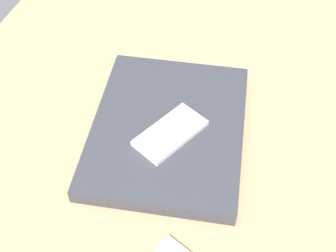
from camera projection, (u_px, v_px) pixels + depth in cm
name	position (u px, v px, depth cm)	size (l,w,h in cm)	color
desk_surface	(138.00, 175.00, 72.03)	(120.00, 80.00, 3.00)	tan
laptop_closed	(168.00, 129.00, 74.72)	(30.69, 24.29, 2.56)	#33353D
cell_phone_on_laptop	(170.00, 133.00, 71.84)	(13.08, 10.69, 1.06)	silver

